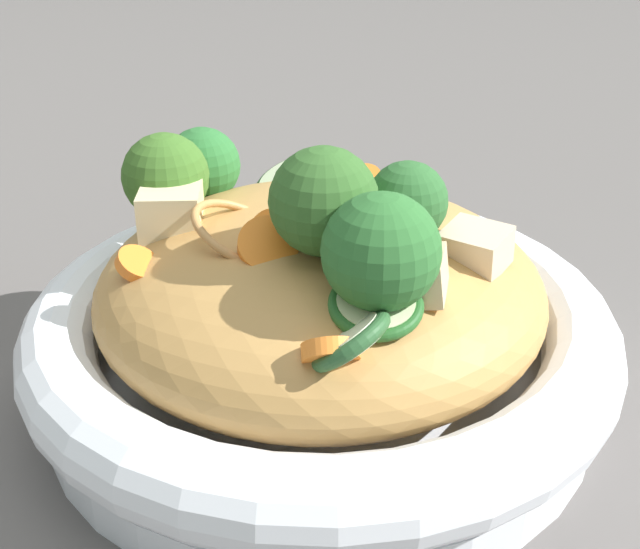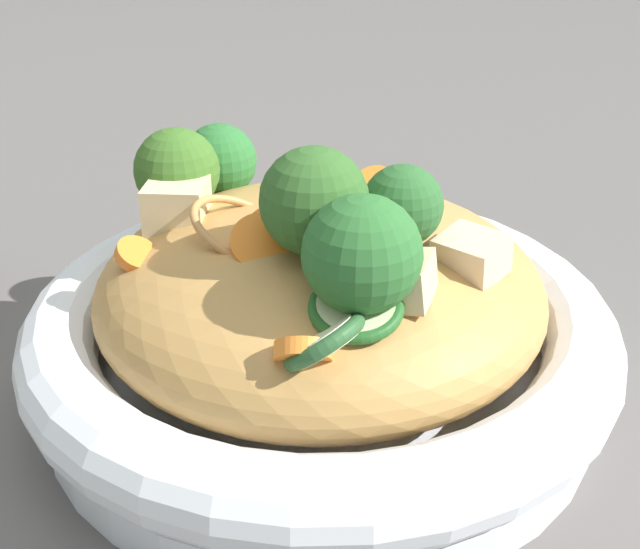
% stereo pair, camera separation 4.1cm
% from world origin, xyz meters
% --- Properties ---
extents(ground_plane, '(3.00, 3.00, 0.00)m').
position_xyz_m(ground_plane, '(0.00, 0.00, 0.00)').
color(ground_plane, '#585351').
extents(serving_bowl, '(0.30, 0.30, 0.06)m').
position_xyz_m(serving_bowl, '(0.00, 0.00, 0.03)').
color(serving_bowl, white).
rests_on(serving_bowl, ground_plane).
extents(noodle_heap, '(0.23, 0.23, 0.09)m').
position_xyz_m(noodle_heap, '(0.00, 0.00, 0.06)').
color(noodle_heap, '#B68547').
rests_on(noodle_heap, serving_bowl).
extents(broccoli_florets, '(0.17, 0.21, 0.08)m').
position_xyz_m(broccoli_florets, '(-0.02, -0.01, 0.11)').
color(broccoli_florets, '#97B569').
rests_on(broccoli_florets, serving_bowl).
extents(carrot_coins, '(0.14, 0.17, 0.04)m').
position_xyz_m(carrot_coins, '(-0.02, -0.03, 0.10)').
color(carrot_coins, orange).
rests_on(carrot_coins, serving_bowl).
extents(zucchini_slices, '(0.08, 0.23, 0.03)m').
position_xyz_m(zucchini_slices, '(0.00, -0.01, 0.09)').
color(zucchini_slices, beige).
rests_on(zucchini_slices, serving_bowl).
extents(chicken_chunks, '(0.18, 0.10, 0.03)m').
position_xyz_m(chicken_chunks, '(-0.01, -0.02, 0.10)').
color(chicken_chunks, beige).
rests_on(chicken_chunks, serving_bowl).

